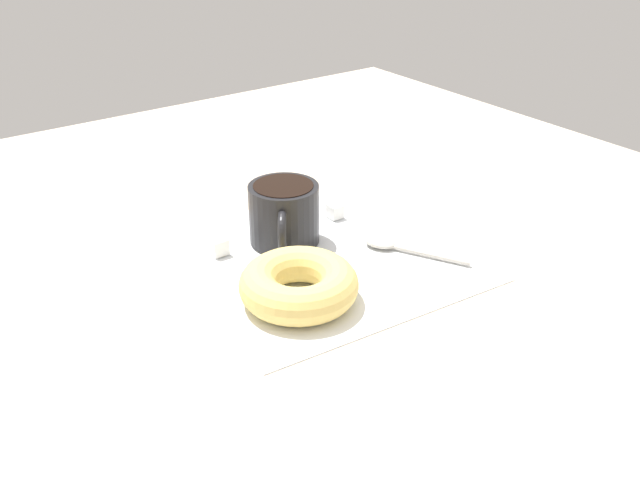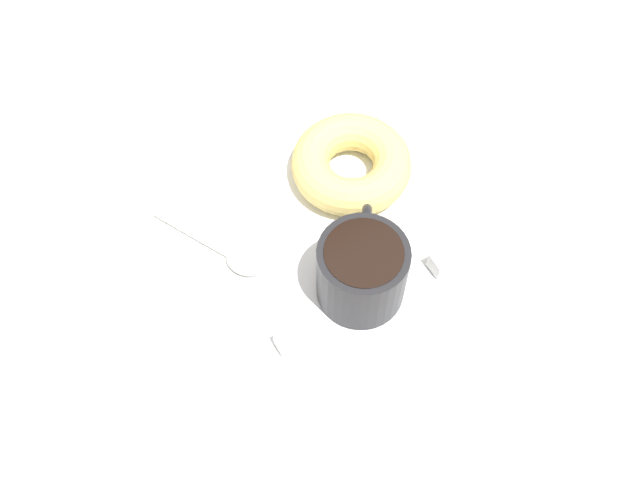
% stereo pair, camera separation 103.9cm
% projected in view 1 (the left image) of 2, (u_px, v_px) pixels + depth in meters
% --- Properties ---
extents(ground_plane, '(1.20, 1.20, 0.02)m').
position_uv_depth(ground_plane, '(303.00, 268.00, 0.79)').
color(ground_plane, beige).
extents(napkin, '(0.32, 0.32, 0.00)m').
position_uv_depth(napkin, '(320.00, 257.00, 0.79)').
color(napkin, white).
rests_on(napkin, ground_plane).
extents(coffee_cup, '(0.08, 0.10, 0.07)m').
position_uv_depth(coffee_cup, '(284.00, 213.00, 0.80)').
color(coffee_cup, black).
rests_on(coffee_cup, napkin).
extents(donut, '(0.12, 0.12, 0.04)m').
position_uv_depth(donut, '(299.00, 284.00, 0.70)').
color(donut, '#E5C66B').
rests_on(donut, napkin).
extents(spoon, '(0.07, 0.11, 0.01)m').
position_uv_depth(spoon, '(393.00, 246.00, 0.80)').
color(spoon, '#B7B2A8').
rests_on(spoon, napkin).
extents(sugar_cube, '(0.02, 0.02, 0.02)m').
position_uv_depth(sugar_cube, '(219.00, 246.00, 0.79)').
color(sugar_cube, white).
rests_on(sugar_cube, napkin).
extents(sugar_cube_extra, '(0.02, 0.02, 0.02)m').
position_uv_depth(sugar_cube_extra, '(335.00, 211.00, 0.87)').
color(sugar_cube_extra, white).
rests_on(sugar_cube_extra, napkin).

